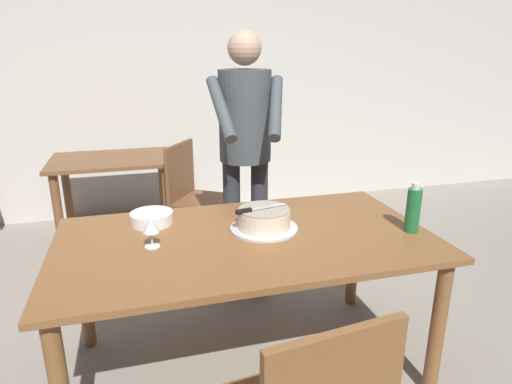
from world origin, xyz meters
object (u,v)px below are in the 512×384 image
Objects in this scene: wine_glass_near at (151,226)px; water_bottle at (413,209)px; cake_on_platter at (264,220)px; cake_knife at (251,210)px; background_chair_1 at (195,193)px; person_cutting_cake at (245,141)px; plate_stack at (152,218)px; main_dining_table at (246,254)px; background_table at (113,176)px.

wine_glass_near is 0.58× the size of water_bottle.
cake_on_platter is 0.10m from cake_knife.
cake_knife is at bearing -86.78° from background_chair_1.
person_cutting_cake reaches higher than background_chair_1.
plate_stack is at bearing 152.04° from cake_knife.
cake_knife is 0.16× the size of person_cutting_cake.
person_cutting_cake reaches higher than wine_glass_near.
cake_knife is at bearing -27.96° from plate_stack.
background_table is at bearing 109.78° from main_dining_table.
background_chair_1 is (0.65, -0.40, -0.09)m from background_table.
water_bottle reaches higher than cake_on_platter.
background_chair_1 is (-0.85, 1.68, -0.37)m from water_bottle.
cake_knife is 0.27× the size of background_table.
main_dining_table reaches higher than background_table.
background_table is 0.76m from background_chair_1.
person_cutting_cake is (0.14, 0.66, 0.21)m from cake_knife.
plate_stack is 1.53× the size of wine_glass_near.
person_cutting_cake is 1.72× the size of background_table.
cake_knife is 1.07× the size of water_bottle.
background_chair_1 reaches higher than cake_on_platter.
plate_stack is (-0.43, 0.30, 0.12)m from main_dining_table.
plate_stack is 0.24× the size of background_chair_1.
cake_on_platter is at bearing 162.57° from water_bottle.
plate_stack is 1.32m from water_bottle.
background_table is at bearing 148.57° from background_chair_1.
background_chair_1 is (-0.22, 0.82, -0.58)m from person_cutting_cake.
background_chair_1 is at bearing 91.64° from main_dining_table.
cake_on_platter is 0.20× the size of person_cutting_cake.
water_bottle is at bearing -20.09° from plate_stack.
water_bottle is 0.25× the size of background_table.
wine_glass_near is (-0.55, -0.06, 0.05)m from cake_on_platter.
wine_glass_near is 0.08× the size of person_cutting_cake.
cake_knife is at bearing -101.86° from person_cutting_cake.
water_bottle reaches higher than plate_stack.
cake_knife is (0.04, 0.05, 0.21)m from main_dining_table.
main_dining_table is 1.53m from background_chair_1.
main_dining_table is at bearing -149.93° from cake_on_platter.
person_cutting_cake is at bearing -54.48° from background_table.
water_bottle reaches higher than wine_glass_near.
cake_on_platter is 1.27× the size of cake_knife.
person_cutting_cake is 1.03m from background_chair_1.
main_dining_table is 6.68× the size of cake_knife.
cake_on_platter is at bearing -66.69° from background_table.
person_cutting_cake is (-0.63, 0.86, 0.21)m from water_bottle.
cake_knife is 0.30× the size of background_chair_1.
water_bottle is 2.57m from background_table.
person_cutting_cake reaches higher than main_dining_table.
background_chair_1 is at bearing 72.61° from plate_stack.
background_chair_1 reaches higher than background_table.
person_cutting_cake reaches higher than water_bottle.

